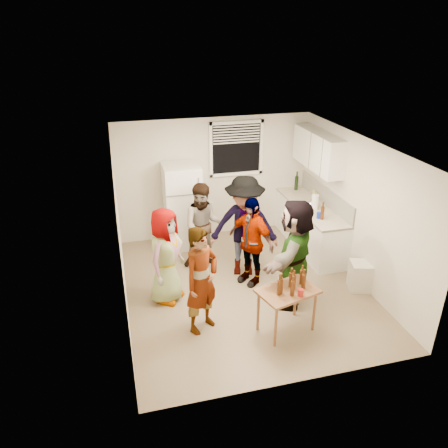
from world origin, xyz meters
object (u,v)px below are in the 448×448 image
object	(u,v)px
wine_bottle	(296,190)
trash_bin	(360,276)
guest_back_left	(205,265)
guest_back_right	(243,272)
refrigerator	(182,206)
guest_black	(250,281)
blue_cup	(319,218)
beer_bottle_counter	(322,219)
serving_table	(285,329)
guest_orange	(291,301)
red_cup	(300,296)
beer_bottle_table	(279,294)
guest_grey	(168,298)
guest_stripe	(203,327)
kettle	(311,207)

from	to	relation	value
wine_bottle	trash_bin	world-z (taller)	wine_bottle
guest_back_left	guest_back_right	xyz separation A→B (m)	(0.63, -0.43, 0.00)
refrigerator	guest_black	distance (m)	2.09
blue_cup	guest_black	size ratio (longest dim) A/B	0.07
beer_bottle_counter	serving_table	xyz separation A→B (m)	(-1.36, -1.73, -0.90)
refrigerator	guest_back_right	world-z (taller)	refrigerator
guest_back_right	serving_table	bearing A→B (deg)	-68.31
beer_bottle_counter	guest_back_right	distance (m)	1.74
guest_orange	guest_back_right	bearing A→B (deg)	-116.45
guest_back_left	red_cup	bearing A→B (deg)	-61.96
beer_bottle_table	guest_grey	bearing A→B (deg)	137.16
red_cup	guest_black	size ratio (longest dim) A/B	0.07
wine_bottle	trash_bin	distance (m)	2.65
blue_cup	guest_back_right	size ratio (longest dim) A/B	0.06
guest_grey	guest_black	xyz separation A→B (m)	(1.48, 0.17, 0.00)
guest_black	guest_back_right	bearing A→B (deg)	151.20
red_cup	guest_stripe	bearing A→B (deg)	157.19
kettle	wine_bottle	bearing A→B (deg)	79.71
beer_bottle_counter	guest_back_left	size ratio (longest dim) A/B	0.15
guest_back_right	refrigerator	bearing A→B (deg)	139.60
guest_grey	refrigerator	bearing A→B (deg)	19.19
serving_table	guest_back_right	world-z (taller)	serving_table
kettle	guest_grey	distance (m)	3.29
kettle	trash_bin	xyz separation A→B (m)	(0.23, -1.59, -0.65)
trash_bin	guest_orange	distance (m)	1.29
kettle	guest_back_left	xyz separation A→B (m)	(-2.16, -0.14, -0.90)
refrigerator	beer_bottle_table	xyz separation A→B (m)	(0.83, -3.18, -0.15)
beer_bottle_table	guest_stripe	distance (m)	1.31
trash_bin	red_cup	xyz separation A→B (m)	(-1.52, -0.89, 0.45)
serving_table	guest_black	size ratio (longest dim) A/B	0.52
guest_grey	guest_orange	xyz separation A→B (m)	(1.95, -0.58, 0.00)
serving_table	red_cup	xyz separation A→B (m)	(0.12, -0.18, 0.70)
guest_back_left	guest_orange	world-z (taller)	guest_back_left
kettle	wine_bottle	xyz separation A→B (m)	(0.10, 0.98, 0.00)
kettle	serving_table	world-z (taller)	kettle
guest_grey	guest_back_left	bearing A→B (deg)	-5.32
wine_bottle	guest_black	world-z (taller)	wine_bottle
guest_back_left	blue_cup	bearing A→B (deg)	-2.54
refrigerator	kettle	xyz separation A→B (m)	(2.40, -0.81, 0.05)
guest_stripe	blue_cup	bearing A→B (deg)	-4.49
trash_bin	guest_black	size ratio (longest dim) A/B	0.32
beer_bottle_counter	refrigerator	bearing A→B (deg)	149.60
red_cup	guest_back_right	world-z (taller)	red_cup
beer_bottle_counter	serving_table	bearing A→B (deg)	-128.02
kettle	guest_stripe	distance (m)	3.35
blue_cup	serving_table	bearing A→B (deg)	-126.39
guest_back_right	guest_orange	xyz separation A→B (m)	(0.50, -1.07, 0.00)
guest_stripe	beer_bottle_table	bearing A→B (deg)	-57.22
blue_cup	beer_bottle_table	distance (m)	2.39
guest_stripe	guest_back_left	distance (m)	1.85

